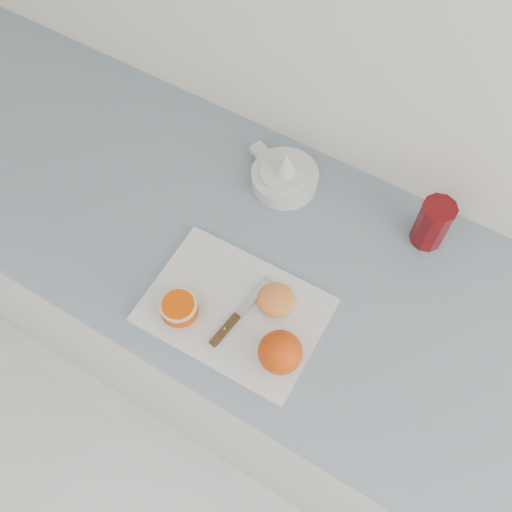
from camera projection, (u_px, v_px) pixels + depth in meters
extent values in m
cube|color=silver|center=(273.00, 338.00, 1.60)|extent=(2.39, 0.60, 0.86)
cube|color=gray|center=(279.00, 263.00, 1.21)|extent=(2.45, 0.64, 0.03)
cube|color=silver|center=(234.00, 310.00, 1.13)|extent=(0.35, 0.26, 0.01)
sphere|color=#DE3400|center=(280.00, 352.00, 1.04)|extent=(0.08, 0.08, 0.08)
ellipsoid|color=#DE3400|center=(180.00, 310.00, 1.11)|extent=(0.08, 0.08, 0.04)
cylinder|color=beige|center=(178.00, 305.00, 1.09)|extent=(0.07, 0.07, 0.00)
cylinder|color=orange|center=(178.00, 304.00, 1.09)|extent=(0.06, 0.06, 0.00)
ellipsoid|color=orange|center=(276.00, 300.00, 1.12)|extent=(0.08, 0.08, 0.03)
cylinder|color=orange|center=(276.00, 298.00, 1.11)|extent=(0.06, 0.06, 0.00)
cube|color=#4F3C1F|center=(225.00, 330.00, 1.10)|extent=(0.02, 0.08, 0.01)
cube|color=#B7B7BC|center=(254.00, 296.00, 1.14)|extent=(0.03, 0.10, 0.00)
cylinder|color=#B7B7BC|center=(225.00, 330.00, 1.10)|extent=(0.00, 0.00, 0.01)
cylinder|color=white|center=(285.00, 178.00, 1.28)|extent=(0.15, 0.15, 0.04)
cylinder|color=white|center=(285.00, 172.00, 1.26)|extent=(0.11, 0.11, 0.01)
cone|color=white|center=(286.00, 163.00, 1.23)|extent=(0.05, 0.05, 0.06)
cube|color=white|center=(261.00, 152.00, 1.31)|extent=(0.06, 0.05, 0.02)
ellipsoid|color=#CF671C|center=(286.00, 176.00, 1.25)|extent=(0.01, 0.01, 0.00)
ellipsoid|color=#CF671C|center=(286.00, 164.00, 1.26)|extent=(0.01, 0.01, 0.00)
ellipsoid|color=#CF671C|center=(279.00, 173.00, 1.25)|extent=(0.01, 0.01, 0.00)
ellipsoid|color=#CF671C|center=(294.00, 174.00, 1.25)|extent=(0.01, 0.01, 0.00)
cylinder|color=#63090D|center=(432.00, 224.00, 1.17)|extent=(0.07, 0.07, 0.11)
cylinder|color=#D1511A|center=(427.00, 235.00, 1.21)|extent=(0.06, 0.06, 0.02)
cylinder|color=#63090D|center=(440.00, 208.00, 1.12)|extent=(0.07, 0.07, 0.00)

